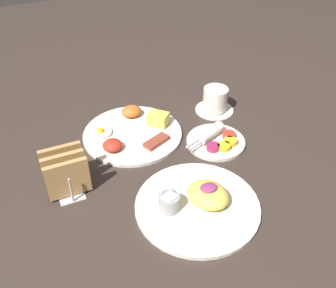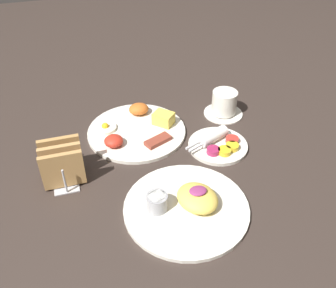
{
  "view_description": "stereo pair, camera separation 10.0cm",
  "coord_description": "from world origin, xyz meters",
  "px_view_note": "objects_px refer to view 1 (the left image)",
  "views": [
    {
      "loc": [
        -0.26,
        -0.69,
        0.65
      ],
      "look_at": [
        0.06,
        0.03,
        0.03
      ],
      "focal_mm": 40.0,
      "sensor_mm": 36.0,
      "label": 1
    },
    {
      "loc": [
        -0.17,
        -0.72,
        0.65
      ],
      "look_at": [
        0.06,
        0.03,
        0.03
      ],
      "focal_mm": 40.0,
      "sensor_mm": 36.0,
      "label": 2
    }
  ],
  "objects_px": {
    "toast_rack": "(65,172)",
    "plate_foreground": "(198,202)",
    "coffee_cup": "(215,101)",
    "plate_breakfast": "(132,132)",
    "plate_condiments": "(216,140)"
  },
  "relations": [
    {
      "from": "plate_foreground",
      "to": "plate_breakfast",
      "type": "bearing_deg",
      "value": 97.67
    },
    {
      "from": "coffee_cup",
      "to": "toast_rack",
      "type": "bearing_deg",
      "value": -162.67
    },
    {
      "from": "plate_condiments",
      "to": "plate_foreground",
      "type": "height_order",
      "value": "plate_foreground"
    },
    {
      "from": "plate_condiments",
      "to": "coffee_cup",
      "type": "bearing_deg",
      "value": 61.45
    },
    {
      "from": "plate_condiments",
      "to": "coffee_cup",
      "type": "height_order",
      "value": "coffee_cup"
    },
    {
      "from": "plate_condiments",
      "to": "toast_rack",
      "type": "xyz_separation_m",
      "value": [
        -0.41,
        -0.01,
        0.04
      ]
    },
    {
      "from": "toast_rack",
      "to": "coffee_cup",
      "type": "height_order",
      "value": "toast_rack"
    },
    {
      "from": "coffee_cup",
      "to": "plate_condiments",
      "type": "bearing_deg",
      "value": -118.55
    },
    {
      "from": "plate_foreground",
      "to": "toast_rack",
      "type": "relative_size",
      "value": 2.48
    },
    {
      "from": "coffee_cup",
      "to": "plate_breakfast",
      "type": "bearing_deg",
      "value": -176.89
    },
    {
      "from": "toast_rack",
      "to": "coffee_cup",
      "type": "bearing_deg",
      "value": 17.33
    },
    {
      "from": "plate_foreground",
      "to": "coffee_cup",
      "type": "distance_m",
      "value": 0.41
    },
    {
      "from": "plate_breakfast",
      "to": "plate_condiments",
      "type": "distance_m",
      "value": 0.24
    },
    {
      "from": "toast_rack",
      "to": "plate_foreground",
      "type": "bearing_deg",
      "value": -35.72
    },
    {
      "from": "plate_condiments",
      "to": "plate_foreground",
      "type": "distance_m",
      "value": 0.25
    }
  ]
}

